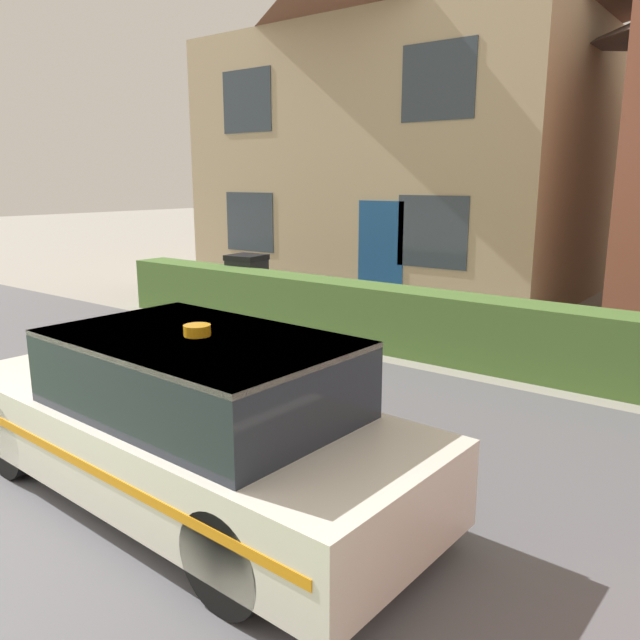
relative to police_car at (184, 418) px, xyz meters
name	(u,v)px	position (x,y,z in m)	size (l,w,h in m)	color
road_strip	(238,430)	(-0.66, 1.23, -0.67)	(28.00, 5.87, 0.01)	#5B5B60
garden_hedge	(449,328)	(-0.09, 4.82, -0.20)	(13.11, 0.65, 0.95)	#4C7233
police_car	(184,418)	(0.00, 0.00, 0.00)	(4.41, 1.76, 1.44)	black
house_left	(408,109)	(-3.93, 10.19, 3.40)	(8.65, 6.17, 7.98)	tan
wheelie_bin	(247,285)	(-4.48, 5.35, -0.10)	(0.69, 0.66, 1.13)	black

